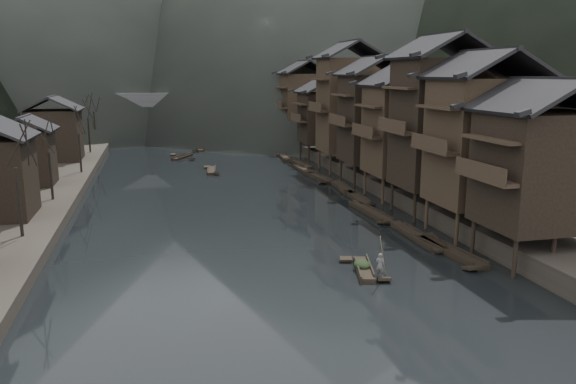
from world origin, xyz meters
name	(u,v)px	position (x,y,z in m)	size (l,w,h in m)	color
water	(261,246)	(0.00, 0.00, 0.00)	(300.00, 300.00, 0.00)	black
right_bank	(433,150)	(35.00, 40.00, 0.90)	(40.00, 200.00, 1.80)	#2D2823
stilt_houses	(380,106)	(17.28, 19.33, 9.12)	(9.00, 67.60, 16.90)	black
left_houses	(18,145)	(-20.50, 20.12, 5.66)	(8.10, 53.20, 8.73)	black
bare_trees	(64,130)	(-17.00, 25.78, 6.57)	(3.78, 75.49, 7.56)	black
moored_sampans	(318,176)	(12.16, 25.91, 0.20)	(3.00, 72.90, 0.47)	black
midriver_boats	(196,157)	(-1.44, 44.99, 0.20)	(5.79, 27.94, 0.45)	black
stone_bridge	(192,112)	(0.00, 72.00, 5.11)	(40.00, 6.00, 9.00)	#4C4C4F
hero_sampan	(364,269)	(5.46, -7.11, 0.20)	(2.05, 4.87, 0.43)	black
cargo_heap	(362,260)	(5.41, -6.90, 0.75)	(1.06, 1.39, 0.64)	black
boatman	(380,262)	(5.88, -8.75, 1.21)	(0.57, 0.37, 1.56)	slate
bamboo_pole	(385,220)	(6.08, -8.75, 3.84)	(0.06, 0.06, 4.33)	#8C7A51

